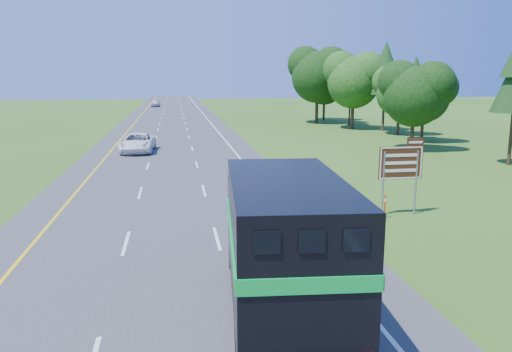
# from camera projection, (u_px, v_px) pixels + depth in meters

# --- Properties ---
(road) EXTENTS (15.00, 260.00, 0.04)m
(road) POSITION_uv_depth(u_px,v_px,m) (173.00, 135.00, 58.07)
(road) COLOR #38383A
(road) RESTS_ON ground
(lane_markings) EXTENTS (11.15, 260.00, 0.01)m
(lane_markings) POSITION_uv_depth(u_px,v_px,m) (173.00, 134.00, 58.06)
(lane_markings) COLOR yellow
(lane_markings) RESTS_ON road
(tree_wall_right) EXTENTS (16.00, 100.00, 12.00)m
(tree_wall_right) POSITION_uv_depth(u_px,v_px,m) (485.00, 84.00, 41.68)
(tree_wall_right) COLOR #0F370F
(tree_wall_right) RESTS_ON ground
(horse_truck) EXTENTS (3.55, 9.28, 4.02)m
(horse_truck) POSITION_uv_depth(u_px,v_px,m) (283.00, 242.00, 13.54)
(horse_truck) COLOR black
(horse_truck) RESTS_ON road
(white_suv) EXTENTS (3.12, 6.15, 1.67)m
(white_suv) POSITION_uv_depth(u_px,v_px,m) (138.00, 143.00, 44.38)
(white_suv) COLOR white
(white_suv) RESTS_ON road
(far_car) EXTENTS (2.18, 4.66, 1.54)m
(far_car) POSITION_uv_depth(u_px,v_px,m) (155.00, 103.00, 113.23)
(far_car) COLOR silver
(far_car) RESTS_ON road
(exit_sign) EXTENTS (2.21, 0.11, 3.74)m
(exit_sign) POSITION_uv_depth(u_px,v_px,m) (401.00, 166.00, 23.81)
(exit_sign) COLOR gray
(exit_sign) RESTS_ON ground
(delineator) EXTENTS (0.09, 0.05, 1.14)m
(delineator) POSITION_uv_depth(u_px,v_px,m) (385.00, 206.00, 23.58)
(delineator) COLOR #EA440C
(delineator) RESTS_ON ground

